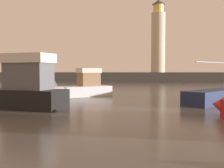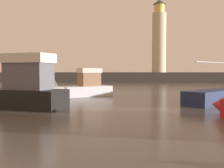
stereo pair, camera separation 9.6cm
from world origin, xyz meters
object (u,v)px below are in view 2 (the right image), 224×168
object	(u,v)px
motorboat_1	(6,90)
motorboat_3	(71,89)
sailboat_moored	(220,95)
lighthouse	(159,38)

from	to	relation	value
motorboat_1	motorboat_3	size ratio (longest dim) A/B	1.20
motorboat_1	sailboat_moored	size ratio (longest dim) A/B	0.71
motorboat_1	sailboat_moored	bearing A→B (deg)	13.80
lighthouse	motorboat_1	bearing A→B (deg)	-109.23
lighthouse	motorboat_1	size ratio (longest dim) A/B	1.77
motorboat_1	motorboat_3	bearing A→B (deg)	69.39
lighthouse	motorboat_3	bearing A→B (deg)	-108.93
motorboat_3	sailboat_moored	distance (m)	13.98
lighthouse	sailboat_moored	xyz separation A→B (m)	(0.59, -41.32, -9.56)
lighthouse	sailboat_moored	distance (m)	42.41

